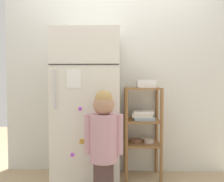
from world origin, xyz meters
name	(u,v)px	position (x,y,z in m)	size (l,w,h in m)	color
kitchen_wall_back	(115,85)	(0.00, 0.38, 1.08)	(2.74, 0.03, 2.15)	silver
refrigerator	(89,109)	(-0.29, 0.02, 0.83)	(0.68, 0.69, 1.65)	silver
child_standing	(104,137)	(-0.09, -0.49, 0.64)	(0.34, 0.25, 1.05)	brown
pantry_shelf_unit	(143,123)	(0.32, 0.17, 0.64)	(0.42, 0.34, 1.05)	olive
fruit_bin	(147,85)	(0.37, 0.17, 1.09)	(0.21, 0.16, 0.09)	white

